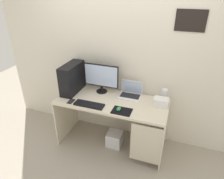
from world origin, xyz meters
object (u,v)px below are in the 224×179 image
(pc_tower, at_px, (72,78))
(monitor, at_px, (101,77))
(projector, at_px, (161,102))
(cell_phone, at_px, (71,101))
(laptop, at_px, (130,93))
(speaker, at_px, (164,95))
(subwoofer, at_px, (115,139))
(keyboard, at_px, (89,104))
(mouse_left, at_px, (119,109))

(pc_tower, bearing_deg, monitor, 15.92)
(projector, bearing_deg, cell_phone, -165.55)
(laptop, height_order, projector, laptop)
(monitor, bearing_deg, speaker, 3.35)
(laptop, distance_m, subwoofer, 0.77)
(keyboard, bearing_deg, pc_tower, 143.85)
(mouse_left, bearing_deg, pc_tower, 161.49)
(keyboard, bearing_deg, mouse_left, 2.70)
(monitor, distance_m, speaker, 0.95)
(laptop, xyz_separation_m, subwoofer, (-0.16, -0.26, -0.71))
(speaker, distance_m, projector, 0.16)
(laptop, xyz_separation_m, cell_phone, (-0.75, -0.44, -0.04))
(keyboard, bearing_deg, speaker, 26.50)
(monitor, xyz_separation_m, laptop, (0.45, 0.03, -0.20))
(laptop, height_order, mouse_left, laptop)
(pc_tower, bearing_deg, mouse_left, -18.51)
(projector, bearing_deg, keyboard, -161.34)
(pc_tower, bearing_deg, keyboard, -36.15)
(pc_tower, height_order, cell_phone, pc_tower)
(laptop, bearing_deg, monitor, -176.74)
(keyboard, xyz_separation_m, cell_phone, (-0.28, 0.00, -0.01))
(mouse_left, bearing_deg, monitor, 135.53)
(monitor, bearing_deg, pc_tower, -164.08)
(speaker, xyz_separation_m, projector, (-0.02, -0.16, -0.03))
(laptop, relative_size, mouse_left, 3.38)
(speaker, distance_m, subwoofer, 1.03)
(monitor, xyz_separation_m, speaker, (0.94, 0.05, -0.16))
(monitor, distance_m, mouse_left, 0.61)
(laptop, height_order, speaker, laptop)
(cell_phone, distance_m, subwoofer, 0.92)
(monitor, relative_size, mouse_left, 5.60)
(keyboard, bearing_deg, projector, 18.66)
(projector, xyz_separation_m, cell_phone, (-1.22, -0.31, -0.05))
(laptop, bearing_deg, speaker, 3.44)
(pc_tower, height_order, mouse_left, pc_tower)
(monitor, distance_m, subwoofer, 0.99)
(projector, relative_size, subwoofer, 0.88)
(laptop, relative_size, cell_phone, 2.50)
(pc_tower, relative_size, subwoofer, 2.15)
(mouse_left, distance_m, subwoofer, 0.71)
(mouse_left, bearing_deg, projector, 30.10)
(subwoofer, bearing_deg, speaker, 24.28)
(projector, bearing_deg, laptop, 164.21)
(pc_tower, distance_m, projector, 1.35)
(pc_tower, relative_size, cell_phone, 3.75)
(mouse_left, height_order, cell_phone, mouse_left)
(speaker, relative_size, keyboard, 0.43)
(pc_tower, xyz_separation_m, subwoofer, (0.72, -0.11, -0.88))
(laptop, height_order, subwoofer, laptop)
(subwoofer, bearing_deg, laptop, 58.98)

